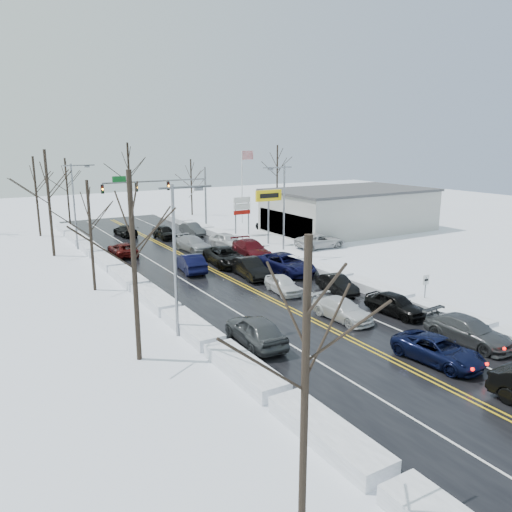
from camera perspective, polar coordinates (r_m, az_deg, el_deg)
ground at (r=37.48m, az=0.88°, el=-4.56°), size 160.00×160.00×0.00m
road_surface at (r=39.11m, az=-0.66°, el=-3.79°), size 14.00×84.00×0.01m
snow_bank_left at (r=36.08m, az=-11.20°, el=-5.53°), size 1.63×72.00×0.71m
snow_bank_right at (r=43.28m, az=8.07°, el=-2.25°), size 1.63×72.00×0.71m
traffic_signal_mast at (r=62.71m, az=-10.02°, el=7.56°), size 13.28×0.39×8.00m
tires_plus_sign at (r=55.19m, az=1.45°, el=6.50°), size 3.20×0.34×6.00m
used_vehicles_sign at (r=60.53m, az=-1.61°, el=5.50°), size 2.20×0.22×4.65m
speed_limit_sign at (r=36.38m, az=18.81°, el=-3.15°), size 0.55×0.09×2.35m
flagpole at (r=69.46m, az=-1.49°, el=8.66°), size 1.87×1.20×10.00m
dealership_building at (r=65.14m, az=10.60°, el=5.24°), size 20.40×12.40×5.30m
streetlight_ne at (r=48.98m, az=3.02°, el=6.01°), size 3.20×0.25×9.00m
streetlight_sw at (r=29.01m, az=-8.92°, el=0.85°), size 3.20×0.25×9.00m
streetlight_nw at (r=55.68m, az=-19.91°, el=6.11°), size 3.20×0.25×9.00m
tree_left_a at (r=13.93m, az=5.77°, el=-8.56°), size 3.60×3.60×9.00m
tree_left_b at (r=25.80m, az=-13.98°, el=2.88°), size 4.00×4.00×10.00m
tree_left_c at (r=39.61m, az=-18.52°, el=4.55°), size 3.40×3.40×8.50m
tree_left_d at (r=53.05m, az=-22.75°, el=7.76°), size 4.20×4.20×10.50m
tree_left_e at (r=65.01m, az=-23.94°, el=7.86°), size 3.80×3.80×9.50m
tree_far_b at (r=72.66m, az=-20.86°, el=8.30°), size 3.60×3.60×9.00m
tree_far_c at (r=72.49m, az=-14.36°, el=9.84°), size 4.40×4.40×11.00m
tree_far_d at (r=77.44m, az=-7.43°, el=9.03°), size 3.40×3.40×8.50m
tree_far_e at (r=85.41m, az=2.45°, el=10.45°), size 4.20×4.20×10.50m
queued_car_2 at (r=28.47m, az=20.01°, el=-11.33°), size 2.74×5.08×1.36m
queued_car_3 at (r=33.23m, az=9.78°, el=-7.13°), size 2.17×4.73×1.34m
queued_car_4 at (r=38.22m, az=3.08°, el=-4.22°), size 2.06×4.14×1.36m
queued_car_5 at (r=42.39m, az=-0.67°, el=-2.44°), size 2.20×5.11×1.64m
queued_car_6 at (r=46.61m, az=-3.48°, el=-1.02°), size 3.28×6.15×1.64m
queued_car_7 at (r=52.86m, az=-7.21°, el=0.61°), size 2.72×5.45×1.52m
queued_car_8 at (r=59.87m, az=-10.37°, el=1.98°), size 1.89×4.59×1.56m
queued_car_11 at (r=31.56m, az=22.97°, el=-9.15°), size 2.40×5.29×1.50m
queued_car_12 at (r=34.83m, az=15.58°, el=-6.47°), size 2.11×4.48×1.48m
queued_car_13 at (r=38.70m, az=9.22°, el=-4.16°), size 1.85×4.22×1.35m
queued_car_14 at (r=43.81m, az=3.40°, el=-1.95°), size 3.40×6.34×1.69m
queued_car_15 at (r=49.40m, az=-0.56°, el=-0.18°), size 2.96×6.09×1.71m
queued_car_16 at (r=53.73m, az=-3.34°, el=0.90°), size 2.52×5.06×1.66m
queued_car_17 at (r=61.50m, az=-7.27°, el=2.39°), size 1.80×4.53×1.47m
oncoming_car_0 at (r=44.58m, az=-7.48°, el=-1.77°), size 2.32×5.10×1.62m
oncoming_car_1 at (r=51.90m, az=-14.96°, el=0.03°), size 2.31×4.83×1.33m
oncoming_car_2 at (r=62.61m, az=-14.65°, el=2.25°), size 2.11×4.74×1.35m
oncoming_car_3 at (r=29.00m, az=-0.05°, el=-10.02°), size 2.30×5.09×1.70m
parked_car_0 at (r=54.26m, az=7.34°, el=0.93°), size 5.73×2.92×1.55m
parked_car_1 at (r=59.31m, az=6.99°, el=1.99°), size 2.93×5.70×1.58m
parked_car_2 at (r=64.05m, az=1.56°, el=2.92°), size 2.02×4.61×1.54m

